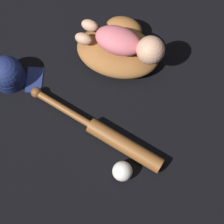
# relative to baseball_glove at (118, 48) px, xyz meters

# --- Properties ---
(ground_plane) EXTENTS (6.00, 6.00, 0.00)m
(ground_plane) POSITION_rel_baseball_glove_xyz_m (0.01, 0.04, -0.05)
(ground_plane) COLOR black
(baseball_glove) EXTENTS (0.39, 0.32, 0.10)m
(baseball_glove) POSITION_rel_baseball_glove_xyz_m (0.00, 0.00, 0.00)
(baseball_glove) COLOR #935B2D
(baseball_glove) RESTS_ON ground
(baby_figure) EXTENTS (0.36, 0.13, 0.11)m
(baby_figure) POSITION_rel_baseball_glove_xyz_m (0.04, -0.02, 0.10)
(baby_figure) COLOR #D16670
(baby_figure) RESTS_ON baseball_glove
(baseball_bat) EXTENTS (0.60, 0.11, 0.06)m
(baseball_bat) POSITION_rel_baseball_glove_xyz_m (0.14, -0.35, -0.02)
(baseball_bat) COLOR brown
(baseball_bat) RESTS_ON ground
(baseball) EXTENTS (0.08, 0.08, 0.08)m
(baseball) POSITION_rel_baseball_glove_xyz_m (0.23, -0.46, -0.01)
(baseball) COLOR white
(baseball) RESTS_ON ground
(baseball_cap) EXTENTS (0.21, 0.17, 0.14)m
(baseball_cap) POSITION_rel_baseball_glove_xyz_m (-0.35, -0.30, 0.01)
(baseball_cap) COLOR navy
(baseball_cap) RESTS_ON ground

